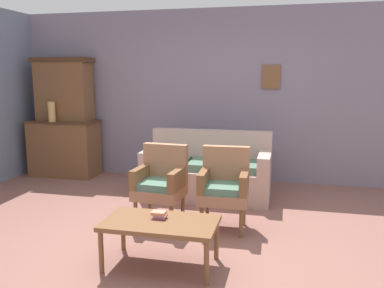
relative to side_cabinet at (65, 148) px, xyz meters
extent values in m
plane|color=#84564C|center=(2.46, -2.25, -0.47)|extent=(7.68, 7.68, 0.00)
cube|color=gray|center=(2.46, 0.38, 0.88)|extent=(6.40, 0.06, 2.70)
cube|color=brown|center=(3.36, 0.33, 1.18)|extent=(0.28, 0.02, 0.36)
cube|color=brown|center=(0.00, 0.00, -0.02)|extent=(1.10, 0.52, 0.90)
cube|color=#462D1B|center=(0.00, 0.00, 0.45)|extent=(1.16, 0.55, 0.03)
cube|color=brown|center=(0.00, 0.08, 0.94)|extent=(0.90, 0.36, 0.95)
cube|color=#462D1B|center=(0.00, 0.08, 1.45)|extent=(0.99, 0.38, 0.08)
cylinder|color=tan|center=(-0.09, -0.18, 0.63)|extent=(0.12, 0.12, 0.33)
cube|color=tan|center=(2.57, -0.67, -0.26)|extent=(1.72, 0.80, 0.42)
cube|color=tan|center=(2.57, -0.35, 0.19)|extent=(1.72, 0.16, 0.48)
cube|color=tan|center=(3.35, -0.67, 0.07)|extent=(0.16, 0.80, 0.24)
cube|color=tan|center=(1.79, -0.67, 0.07)|extent=(0.16, 0.80, 0.24)
cube|color=#4C705B|center=(3.06, -0.71, 0.00)|extent=(0.45, 0.56, 0.10)
cube|color=#4C705B|center=(2.57, -0.71, 0.00)|extent=(0.45, 0.56, 0.10)
cube|color=#4C705B|center=(2.08, -0.71, 0.00)|extent=(0.45, 0.56, 0.10)
cube|color=#9E6B4C|center=(2.24, -1.81, -0.09)|extent=(0.56, 0.52, 0.12)
cube|color=#4C705B|center=(2.24, -1.83, 0.00)|extent=(0.47, 0.44, 0.10)
cube|color=#9E6B4C|center=(2.26, -1.61, 0.20)|extent=(0.53, 0.14, 0.46)
cube|color=brown|center=(2.46, -1.82, 0.08)|extent=(0.12, 0.48, 0.22)
cube|color=brown|center=(2.03, -1.79, 0.08)|extent=(0.12, 0.48, 0.22)
cylinder|color=brown|center=(2.44, -2.01, -0.31)|extent=(0.04, 0.04, 0.32)
cylinder|color=brown|center=(2.02, -1.98, -0.31)|extent=(0.04, 0.04, 0.32)
cylinder|color=brown|center=(2.47, -1.63, -0.31)|extent=(0.04, 0.04, 0.32)
cylinder|color=brown|center=(2.05, -1.60, -0.31)|extent=(0.04, 0.04, 0.32)
cube|color=#9E6B4C|center=(2.97, -1.79, -0.09)|extent=(0.53, 0.49, 0.12)
cube|color=#4C705B|center=(2.97, -1.81, 0.00)|extent=(0.45, 0.42, 0.10)
cube|color=#9E6B4C|center=(2.96, -1.59, 0.20)|extent=(0.52, 0.11, 0.46)
cube|color=brown|center=(3.19, -1.78, 0.08)|extent=(0.09, 0.48, 0.22)
cube|color=brown|center=(2.75, -1.79, 0.08)|extent=(0.09, 0.48, 0.22)
cylinder|color=brown|center=(3.19, -1.97, -0.31)|extent=(0.04, 0.04, 0.32)
cylinder|color=brown|center=(2.77, -1.98, -0.31)|extent=(0.04, 0.04, 0.32)
cylinder|color=brown|center=(3.17, -1.59, -0.31)|extent=(0.04, 0.04, 0.32)
cylinder|color=brown|center=(2.75, -1.60, -0.31)|extent=(0.04, 0.04, 0.32)
cube|color=brown|center=(2.55, -2.75, -0.07)|extent=(1.00, 0.56, 0.04)
cylinder|color=brown|center=(2.09, -2.51, -0.28)|extent=(0.04, 0.04, 0.38)
cylinder|color=brown|center=(3.01, -2.51, -0.28)|extent=(0.04, 0.04, 0.38)
cylinder|color=brown|center=(2.09, -2.99, -0.28)|extent=(0.04, 0.04, 0.38)
cylinder|color=brown|center=(3.01, -2.99, -0.28)|extent=(0.04, 0.04, 0.38)
cube|color=pink|center=(2.53, -2.69, -0.04)|extent=(0.11, 0.08, 0.02)
cube|color=#926164|center=(2.54, -2.70, -0.02)|extent=(0.11, 0.09, 0.02)
cube|color=#DE7A5B|center=(2.52, -2.69, 0.00)|extent=(0.12, 0.09, 0.03)
camera|label=1|loc=(3.57, -5.93, 1.23)|focal=37.27mm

